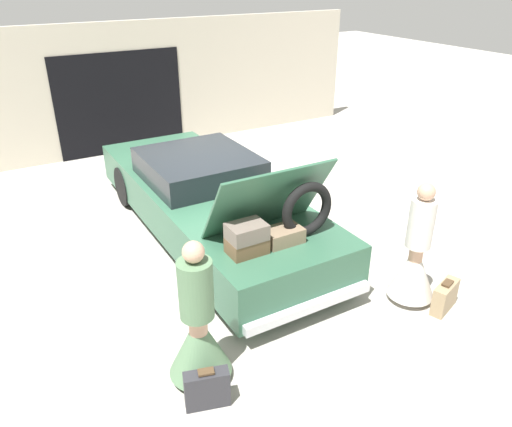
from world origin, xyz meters
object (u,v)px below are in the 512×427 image
person_left (199,333)px  suitcase_beside_right_person (445,297)px  car (209,199)px  suitcase_beside_left_person (207,389)px  person_right (415,260)px

person_left → suitcase_beside_right_person: size_ratio=3.29×
car → suitcase_beside_right_person: (1.63, -3.28, -0.39)m
suitcase_beside_left_person → suitcase_beside_right_person: bearing=-1.8°
suitcase_beside_left_person → suitcase_beside_right_person: size_ratio=0.94×
person_left → suitcase_beside_right_person: bearing=94.5°
person_left → suitcase_beside_right_person: 3.12m
car → suitcase_beside_right_person: 3.68m
suitcase_beside_right_person → person_right: bearing=118.0°
person_left → car: bearing=166.3°
car → person_left: (-1.43, -2.80, -0.01)m
car → person_left: size_ratio=3.40×
car → person_left: car is taller
person_left → suitcase_beside_right_person: person_left is taller
car → person_left: bearing=-117.1°
suitcase_beside_left_person → suitcase_beside_right_person: suitcase_beside_left_person is taller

